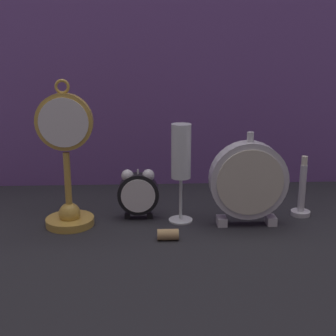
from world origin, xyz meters
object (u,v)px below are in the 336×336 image
at_px(pocket_watch_on_stand, 67,170).
at_px(mantel_clock_silver, 248,181).
at_px(champagne_flute, 181,158).
at_px(brass_candlestick, 302,196).
at_px(alarm_clock_twin_bell, 138,192).
at_px(wine_cork, 168,234).

distance_m(pocket_watch_on_stand, mantel_clock_silver, 0.38).
distance_m(champagne_flute, brass_candlestick, 0.29).
distance_m(alarm_clock_twin_bell, wine_cork, 0.14).
height_order(pocket_watch_on_stand, brass_candlestick, pocket_watch_on_stand).
relative_size(alarm_clock_twin_bell, champagne_flute, 0.52).
relative_size(pocket_watch_on_stand, wine_cork, 7.31).
bearing_deg(brass_candlestick, alarm_clock_twin_bell, -179.46).
distance_m(alarm_clock_twin_bell, brass_candlestick, 0.36).
height_order(pocket_watch_on_stand, mantel_clock_silver, pocket_watch_on_stand).
bearing_deg(wine_cork, mantel_clock_silver, 22.13).
height_order(champagne_flute, wine_cork, champagne_flute).
bearing_deg(wine_cork, champagne_flute, 72.14).
bearing_deg(wine_cork, pocket_watch_on_stand, 157.31).
xyz_separation_m(mantel_clock_silver, champagne_flute, (-0.14, 0.03, 0.04)).
distance_m(mantel_clock_silver, champagne_flute, 0.15).
xyz_separation_m(pocket_watch_on_stand, champagne_flute, (0.24, 0.01, 0.02)).
bearing_deg(pocket_watch_on_stand, brass_candlestick, 3.95).
relative_size(alarm_clock_twin_bell, brass_candlestick, 0.82).
distance_m(champagne_flute, wine_cork, 0.17).
relative_size(mantel_clock_silver, brass_candlestick, 1.47).
height_order(mantel_clock_silver, wine_cork, mantel_clock_silver).
relative_size(mantel_clock_silver, champagne_flute, 0.94).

